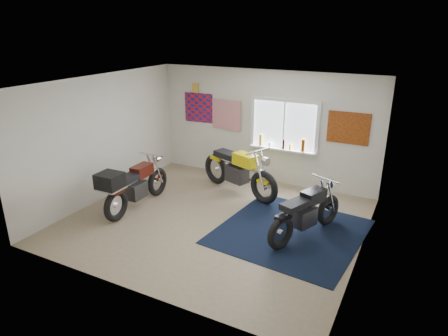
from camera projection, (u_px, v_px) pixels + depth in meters
The scene contains 10 objects.
ground at pixel (215, 220), 7.93m from camera, with size 5.50×5.50×0.00m, color #9E896B.
room_shell at pixel (215, 141), 7.37m from camera, with size 5.50×5.50×5.50m.
navy_rug at pixel (290, 231), 7.49m from camera, with size 2.50×2.60×0.01m, color black.
window_assembly at pixel (284, 129), 9.31m from camera, with size 1.66×0.17×1.26m.
oil_bottles at pixel (285, 144), 9.34m from camera, with size 1.13×0.09×0.30m.
flag_display at pixel (195, 88), 10.09m from camera, with size 1.60×0.10×1.17m.
triumph_poster at pixel (348, 128), 8.63m from camera, with size 0.90×0.03×0.70m, color #A54C14.
yellow_triumph at pixel (238, 172), 9.07m from camera, with size 2.21×1.00×1.16m.
black_chrome_bike at pixel (306, 214), 7.22m from camera, with size 0.90×1.88×1.02m.
maroon_tourer at pixel (132, 186), 8.20m from camera, with size 0.62×2.05×1.04m.
Camera 1 is at (3.41, -6.23, 3.69)m, focal length 32.00 mm.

